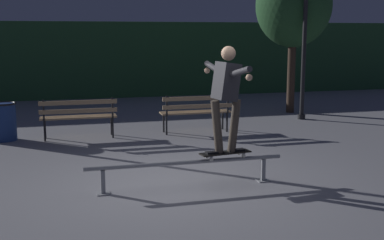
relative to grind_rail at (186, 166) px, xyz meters
name	(u,v)px	position (x,y,z in m)	size (l,w,h in m)	color
ground_plane	(182,182)	(0.00, 0.27, -0.32)	(90.00, 90.00, 0.00)	gray
hedge_backdrop	(110,59)	(0.00, 11.03, 0.99)	(24.00, 1.20, 2.62)	#2D5B33
grind_rail	(186,166)	(0.00, 0.00, 0.00)	(2.94, 0.18, 0.40)	gray
skateboard	(225,153)	(0.60, 0.00, 0.16)	(0.80, 0.31, 0.09)	black
skateboarder	(226,90)	(0.60, 0.00, 1.10)	(0.63, 1.40, 1.56)	black
park_bench_leftmost	(79,114)	(-1.38, 3.85, 0.22)	(1.60, 0.42, 0.88)	black
park_bench_left_center	(196,109)	(1.21, 3.85, 0.22)	(1.60, 0.42, 0.88)	black
tree_far_right	(294,6)	(4.57, 5.98, 2.65)	(2.08, 2.08, 4.13)	#3D2D23
lamp_post_right	(305,23)	(4.36, 4.88, 2.17)	(0.32, 0.32, 3.90)	black
trash_can	(4,121)	(-2.89, 4.10, 0.10)	(0.52, 0.52, 0.80)	navy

